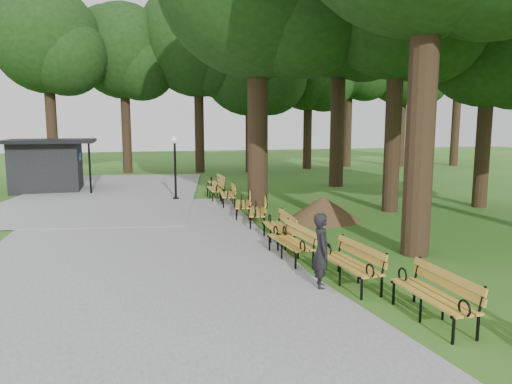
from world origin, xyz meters
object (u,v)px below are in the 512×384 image
object	(u,v)px
lamp_post	(175,154)
bench_4	(278,228)
bench_9	(216,183)
lawn_tree_4	(340,16)
bench_1	(433,296)
bench_8	(215,189)
kiosk	(47,165)
person	(322,251)
bench_6	(243,204)
bench_7	(227,195)
lawn_tree_1	(398,2)
dirt_mound	(323,209)
bench_5	(257,212)
lawn_tree_5	(490,42)
bench_3	(290,242)
bench_2	(350,264)

from	to	relation	value
lamp_post	bench_4	size ratio (longest dim) A/B	1.47
bench_9	lawn_tree_4	distance (m)	10.68
bench_1	lawn_tree_4	world-z (taller)	lawn_tree_4
bench_8	kiosk	bearing A→B (deg)	-120.10
person	bench_9	distance (m)	13.91
bench_6	bench_8	world-z (taller)	same
kiosk	bench_7	xyz separation A→B (m)	(7.79, -6.49, -0.84)
bench_6	lawn_tree_1	bearing A→B (deg)	99.59
lamp_post	dirt_mound	bearing A→B (deg)	-52.98
lamp_post	bench_8	world-z (taller)	lamp_post
bench_4	dirt_mound	bearing A→B (deg)	140.22
bench_4	lawn_tree_1	distance (m)	9.83
lawn_tree_4	bench_5	bearing A→B (deg)	-128.50
bench_1	person	bearing A→B (deg)	-149.39
bench_1	lawn_tree_5	bearing A→B (deg)	135.97
lamp_post	bench_6	xyz separation A→B (m)	(1.97, -4.45, -1.60)
bench_3	lawn_tree_1	world-z (taller)	lawn_tree_1
bench_9	lawn_tree_1	distance (m)	11.26
bench_1	lawn_tree_1	bearing A→B (deg)	152.51
bench_2	lawn_tree_5	world-z (taller)	lawn_tree_5
lamp_post	kiosk	bearing A→B (deg)	142.64
lawn_tree_1	bench_7	bearing A→B (deg)	153.39
bench_8	dirt_mound	bearing A→B (deg)	27.81
bench_6	bench_8	bearing A→B (deg)	-162.42
lamp_post	bench_3	bearing A→B (deg)	-79.81
lawn_tree_5	dirt_mound	bearing A→B (deg)	-172.71
lamp_post	bench_7	xyz separation A→B (m)	(1.90, -2.00, -1.60)
bench_4	bench_5	xyz separation A→B (m)	(0.09, 2.53, 0.00)
dirt_mound	bench_4	size ratio (longest dim) A/B	1.16
lamp_post	dirt_mound	world-z (taller)	lamp_post
person	bench_2	bearing A→B (deg)	-71.47
bench_9	lawn_tree_1	xyz separation A→B (m)	(5.55, -6.66, 7.19)
person	bench_9	xyz separation A→B (m)	(0.34, 13.90, -0.34)
bench_1	bench_4	world-z (taller)	same
kiosk	lamp_post	xyz separation A→B (m)	(5.89, -4.50, 0.75)
bench_6	bench_7	size ratio (longest dim) A/B	1.00
bench_5	lawn_tree_1	xyz separation A→B (m)	(5.54, 1.09, 7.19)
bench_1	bench_3	size ratio (longest dim) A/B	1.00
lamp_post	lawn_tree_4	xyz separation A→B (m)	(8.75, 2.41, 6.73)
bench_7	kiosk	bearing A→B (deg)	-122.99
bench_5	bench_1	bearing A→B (deg)	21.17
bench_1	bench_9	world-z (taller)	same
bench_5	lawn_tree_1	bearing A→B (deg)	116.42
dirt_mound	bench_6	size ratio (longest dim) A/B	1.16
lamp_post	bench_3	world-z (taller)	lamp_post
dirt_mound	bench_2	distance (m)	6.50
person	bench_4	size ratio (longest dim) A/B	0.82
bench_9	lawn_tree_5	xyz separation A→B (m)	(9.52, -6.77, 5.98)
bench_8	bench_9	xyz separation A→B (m)	(0.39, 2.03, 0.00)
bench_9	lawn_tree_4	bearing A→B (deg)	94.19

